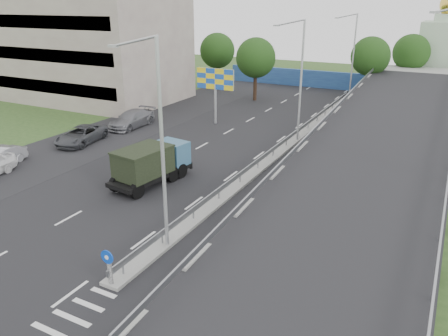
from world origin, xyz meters
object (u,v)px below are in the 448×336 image
Objects in this scene: lamp_post_far at (352,52)px; church at (446,50)px; sign_bollard at (109,267)px; dump_truck at (152,163)px; parked_car_c at (81,135)px; lamp_post_mid at (299,75)px; billboard at (215,82)px; parked_car_d at (132,119)px; lamp_post_near at (158,136)px.

church is (9.89, 14.00, -0.50)m from lamp_post_far.
dump_truck reaches higher than sign_bollard.
parked_car_c is (-16.19, 14.68, -0.30)m from sign_bollard.
lamp_post_mid is 1.60× the size of dump_truck.
church is at bearing 73.78° from lamp_post_mid.
lamp_post_mid is at bearing 20.03° from parked_car_c.
dump_truck is at bearing -111.99° from lamp_post_mid.
dump_truck is at bearing -99.26° from lamp_post_far.
sign_bollard is 21.85m from parked_car_c.
lamp_post_mid reaches higher than billboard.
church reaches higher than parked_car_d.
lamp_post_mid reaches higher than dump_truck.
lamp_post_mid is 20.00m from lamp_post_far.
lamp_post_mid reaches higher than parked_car_d.
lamp_post_mid is 16.78m from parked_car_d.
church reaches higher than lamp_post_near.
church reaches higher than sign_bollard.
lamp_post_near reaches higher than parked_car_c.
parked_car_d is (-6.63, -4.96, -3.38)m from billboard.
sign_bollard is 0.30× the size of parked_car_d.
parked_car_d is (-15.74, -22.96, -5.00)m from lamp_post_far.
lamp_post_mid is 1.91× the size of parked_car_c.
lamp_post_near is 23.73m from parked_car_d.
lamp_post_mid is 0.73× the size of church.
lamp_post_near is at bearing -47.84° from parked_car_d.
lamp_post_mid is at bearing 89.74° from sign_bollard.
lamp_post_near is at bearing -67.51° from billboard.
sign_bollard is 0.30× the size of billboard.
church is at bearing 59.30° from billboard.
lamp_post_far is at bearing 90.00° from lamp_post_near.
parked_car_c is at bearing 165.44° from dump_truck.
lamp_post_near reaches higher than billboard.
dump_truck reaches higher than parked_car_c.
lamp_post_mid is (0.11, 23.83, 4.77)m from sign_bollard.
billboard is (-9.11, -18.00, -1.62)m from lamp_post_far.
church is at bearing 80.19° from sign_bollard.
sign_bollard reaches higher than parked_car_c.
parked_car_d is at bearing -124.43° from lamp_post_far.
parked_car_c is at bearing -119.21° from lamp_post_far.
billboard is at bearing 167.62° from lamp_post_mid.
sign_bollard is 24.30m from lamp_post_mid.
church is 45.20m from parked_car_d.
lamp_post_far is 28.28m from parked_car_d.
billboard is at bearing -116.84° from lamp_post_far.
billboard is (-9.11, 2.00, -1.62)m from lamp_post_mid.
sign_bollard is 58.84m from church.
church is 50.10m from dump_truck.
parked_car_c is (-16.30, -9.14, -5.08)m from lamp_post_mid.
church reaches higher than lamp_post_mid.
lamp_post_near is (0.11, 3.83, 4.77)m from sign_bollard.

